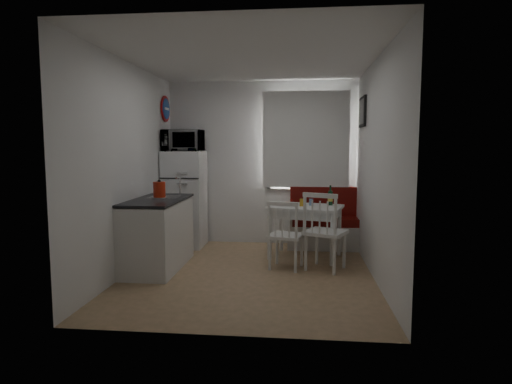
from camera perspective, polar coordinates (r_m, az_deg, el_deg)
floor at (r=5.37m, az=-0.92°, el=-10.84°), size 3.00×3.50×0.02m
ceiling at (r=5.25m, az=-0.97°, el=17.46°), size 3.00×3.50×0.02m
wall_back at (r=6.89m, az=0.77°, el=3.86°), size 3.00×0.02×2.60m
wall_front at (r=3.42m, az=-4.38°, el=1.67°), size 3.00×0.02×2.60m
wall_left at (r=5.53m, az=-16.59°, el=3.08°), size 0.02×3.50×2.60m
wall_right at (r=5.19m, az=15.75°, el=2.93°), size 0.02×3.50×2.60m
window at (r=6.83m, az=6.65°, el=6.53°), size 1.22×0.06×1.47m
curtain at (r=6.76m, az=6.66°, el=6.96°), size 1.35×0.02×1.50m
kitchen_counter at (r=5.67m, az=-12.92°, el=-5.36°), size 0.62×1.32×1.16m
wall_sign at (r=6.90m, az=-11.92°, el=10.80°), size 0.03×0.40×0.40m
picture_frame at (r=6.29m, az=13.97°, el=10.32°), size 0.04×0.52×0.42m
bench at (r=6.75m, az=9.86°, el=-4.74°), size 1.31×0.50×0.93m
dining_table at (r=6.04m, az=6.59°, el=-2.62°), size 1.12×0.91×0.74m
chair_left at (r=5.41m, az=4.01°, el=-4.78°), size 0.50×0.49×0.47m
chair_right at (r=5.39m, az=9.34°, el=-4.12°), size 0.61×0.62×0.54m
fridge at (r=6.80m, az=-9.46°, el=-0.93°), size 0.60×0.60×1.49m
microwave at (r=6.70m, az=-9.71°, el=6.78°), size 0.59×0.40×0.33m
kettle at (r=5.52m, az=-12.76°, el=0.28°), size 0.18×0.18×0.24m
wine_bottle at (r=6.13m, az=9.88°, el=-0.43°), size 0.07×0.07×0.28m
drinking_glass_orange at (r=5.97m, az=6.13°, el=-1.40°), size 0.06×0.06×0.10m
drinking_glass_blue at (r=6.07m, az=7.35°, el=-1.34°), size 0.06×0.06×0.09m
plate at (r=6.05m, az=3.76°, el=-1.69°), size 0.25×0.25×0.02m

